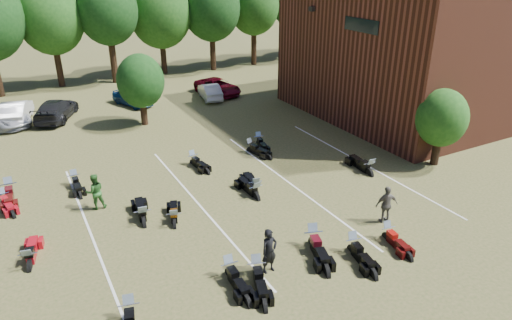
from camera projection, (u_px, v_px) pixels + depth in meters
ground at (287, 219)px, 20.52m from camera, size 160.00×160.00×0.00m
car_1 at (16, 111)px, 32.27m from camera, size 2.56×4.86×1.52m
car_2 at (3, 117)px, 31.49m from camera, size 3.87×5.15×1.30m
car_3 at (56, 110)px, 32.76m from camera, size 3.92×5.39×1.45m
car_4 at (132, 97)px, 35.94m from camera, size 2.79×4.12×1.30m
car_5 at (210, 91)px, 37.53m from camera, size 2.04×4.04×1.27m
car_6 at (218, 87)px, 38.78m from camera, size 3.07×5.03×1.30m
car_7 at (305, 75)px, 42.52m from camera, size 3.09×5.24×1.42m
person_black at (269, 251)px, 16.76m from camera, size 0.69×0.50×1.79m
person_green at (95, 192)px, 21.04m from camera, size 0.85×0.67×1.74m
person_grey at (387, 205)px, 19.95m from camera, size 1.10×0.69×1.74m
motorcycle_1 at (131, 319)px, 14.85m from camera, size 1.21×2.34×1.25m
motorcycle_2 at (256, 277)px, 16.80m from camera, size 1.43×2.38×1.27m
motorcycle_3 at (230, 277)px, 16.81m from camera, size 0.83×2.23×1.22m
motorcycle_4 at (352, 252)px, 18.20m from camera, size 1.14×2.31×1.23m
motorcycle_5 at (312, 246)px, 18.59m from camera, size 1.53×2.60×1.38m
motorcycle_6 at (387, 239)px, 19.06m from camera, size 0.97×2.09×1.12m
motorcycle_7 at (31, 268)px, 17.30m from camera, size 1.15×2.33×1.25m
motorcycle_8 at (175, 226)px, 20.00m from camera, size 1.33×2.26×1.20m
motorcycle_9 at (144, 224)px, 20.10m from camera, size 1.12×2.50×1.34m
motorcycle_11 at (255, 193)px, 22.73m from camera, size 1.09×2.35×1.26m
motorcycle_12 at (256, 198)px, 22.25m from camera, size 0.78×2.33×1.29m
motorcycle_13 at (369, 175)px, 24.66m from camera, size 1.00×2.52×1.37m
motorcycle_14 at (11, 196)px, 22.49m from camera, size 0.90×2.44×1.34m
motorcycle_15 at (4, 204)px, 21.71m from camera, size 1.07×2.14×1.14m
motorcycle_16 at (76, 185)px, 23.56m from camera, size 0.66×2.06×1.15m
motorcycle_18 at (193, 164)px, 25.89m from camera, size 0.94×2.13×1.15m
motorcycle_19 at (259, 144)px, 28.61m from camera, size 1.05×2.10×1.12m
motorcycle_20 at (250, 152)px, 27.55m from camera, size 1.21×2.19×1.17m
brick_building at (467, 33)px, 35.20m from camera, size 25.40×15.20×10.70m
tree_line at (106, 11)px, 40.70m from camera, size 56.00×6.00×9.79m
young_tree_near_building at (442, 118)px, 24.81m from camera, size 2.80×2.80×4.16m
young_tree_midfield at (141, 81)px, 30.78m from camera, size 3.20×3.20×4.70m
parking_lines at (200, 205)px, 21.60m from camera, size 20.10×14.00×0.01m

